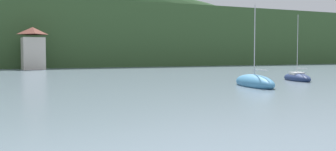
{
  "coord_description": "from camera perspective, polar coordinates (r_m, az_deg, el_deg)",
  "views": [
    {
      "loc": [
        -11.05,
        23.6,
        3.52
      ],
      "look_at": [
        0.0,
        46.78,
        2.09
      ],
      "focal_mm": 42.94,
      "sensor_mm": 36.0,
      "label": 1
    }
  ],
  "objects": [
    {
      "name": "sailboat_far_2",
      "position": [
        43.33,
        12.13,
        -1.0
      ],
      "size": [
        4.25,
        8.57,
        9.11
      ],
      "rotation": [
        0.0,
        0.0,
        1.34
      ],
      "color": "teal",
      "rests_on": "ground_plane"
    },
    {
      "name": "shore_building_westcentral",
      "position": [
        91.84,
        -18.62,
        3.6
      ],
      "size": [
        4.73,
        6.07,
        9.15
      ],
      "color": "beige",
      "rests_on": "ground_plane"
    },
    {
      "name": "sailboat_far_1",
      "position": [
        53.94,
        17.84,
        -0.34
      ],
      "size": [
        3.93,
        6.72,
        8.78
      ],
      "rotation": [
        0.0,
        0.0,
        1.25
      ],
      "color": "navy",
      "rests_on": "ground_plane"
    }
  ]
}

